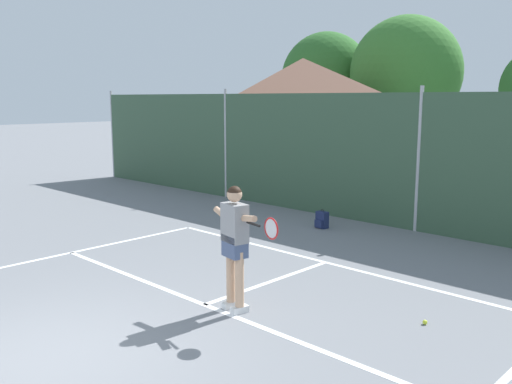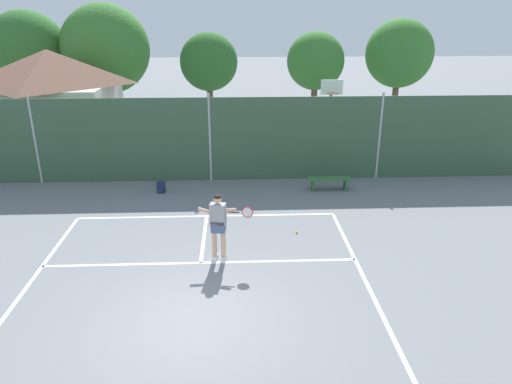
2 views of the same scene
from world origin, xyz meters
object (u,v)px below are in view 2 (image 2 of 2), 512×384
Objects in this scene: courtside_bench at (329,181)px; tennis_player at (219,221)px; basketball_hoop at (330,110)px; tennis_ball at (297,232)px; backpack_navy at (161,187)px.

tennis_player is at bearing -127.68° from courtside_bench.
basketball_hoop is 2.22× the size of courtside_bench.
backpack_navy is (-4.50, 3.60, 0.16)m from tennis_ball.
basketball_hoop is at bearing 26.12° from backpack_navy.
tennis_player is 4.01× the size of backpack_navy.
backpack_navy is (-6.71, -3.29, -2.12)m from basketball_hoop.
basketball_hoop is 7.58m from tennis_ball.
courtside_bench is (3.88, 5.02, -0.75)m from tennis_player.
tennis_ball is (-2.20, -6.89, -2.28)m from basketball_hoop.
tennis_ball is 3.94m from courtside_bench.
tennis_player is at bearing -147.01° from tennis_ball.
basketball_hoop is 7.67× the size of backpack_navy.
tennis_ball is 5.77m from backpack_navy.
courtside_bench is at bearing -99.72° from basketball_hoop.
basketball_hoop reaches higher than courtside_bench.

